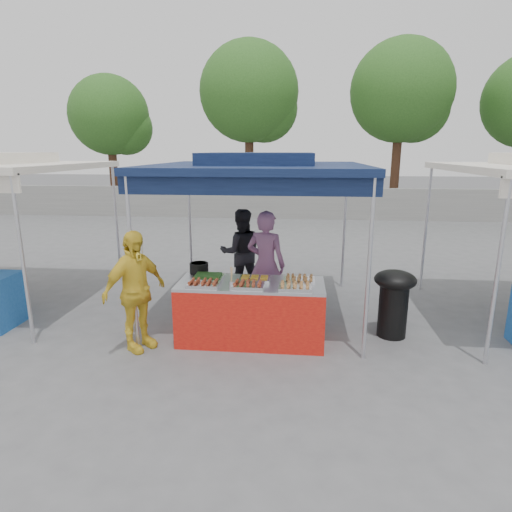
# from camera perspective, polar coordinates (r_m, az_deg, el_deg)

# --- Properties ---
(ground_plane) EXTENTS (80.00, 80.00, 0.00)m
(ground_plane) POSITION_cam_1_polar(r_m,az_deg,el_deg) (6.25, -0.56, -10.72)
(ground_plane) COLOR slate
(back_wall) EXTENTS (40.00, 0.25, 1.20)m
(back_wall) POSITION_cam_1_polar(r_m,az_deg,el_deg) (16.78, 3.59, 7.06)
(back_wall) COLOR gray
(back_wall) RESTS_ON ground_plane
(main_canopy) EXTENTS (3.20, 3.20, 2.57)m
(main_canopy) POSITION_cam_1_polar(r_m,az_deg,el_deg) (6.65, 0.33, 11.89)
(main_canopy) COLOR silver
(main_canopy) RESTS_ON ground_plane
(tree_0) EXTENTS (3.40, 3.32, 5.71)m
(tree_0) POSITION_cam_1_polar(r_m,az_deg,el_deg) (20.05, -18.50, 16.96)
(tree_0) COLOR #45291A
(tree_0) RESTS_ON ground_plane
(tree_1) EXTENTS (4.02, 4.02, 6.91)m
(tree_1) POSITION_cam_1_polar(r_m,az_deg,el_deg) (18.64, -0.43, 20.50)
(tree_1) COLOR #45291A
(tree_1) RESTS_ON ground_plane
(tree_2) EXTENTS (4.00, 4.00, 6.88)m
(tree_2) POSITION_cam_1_polar(r_m,az_deg,el_deg) (19.04, 19.18, 19.56)
(tree_2) COLOR #45291A
(tree_2) RESTS_ON ground_plane
(vendor_table) EXTENTS (2.00, 0.80, 0.85)m
(vendor_table) POSITION_cam_1_polar(r_m,az_deg,el_deg) (5.99, -0.68, -7.43)
(vendor_table) COLOR red
(vendor_table) RESTS_ON ground_plane
(food_tray_fl) EXTENTS (0.42, 0.30, 0.07)m
(food_tray_fl) POSITION_cam_1_polar(r_m,az_deg,el_deg) (5.72, -7.04, -3.72)
(food_tray_fl) COLOR silver
(food_tray_fl) RESTS_ON vendor_table
(food_tray_fm) EXTENTS (0.42, 0.30, 0.07)m
(food_tray_fm) POSITION_cam_1_polar(r_m,az_deg,el_deg) (5.62, -1.08, -3.92)
(food_tray_fm) COLOR silver
(food_tray_fm) RESTS_ON vendor_table
(food_tray_fr) EXTENTS (0.42, 0.30, 0.07)m
(food_tray_fr) POSITION_cam_1_polar(r_m,az_deg,el_deg) (5.58, 5.22, -4.12)
(food_tray_fr) COLOR silver
(food_tray_fr) RESTS_ON vendor_table
(food_tray_bl) EXTENTS (0.42, 0.30, 0.07)m
(food_tray_bl) POSITION_cam_1_polar(r_m,az_deg,el_deg) (6.01, -6.39, -2.80)
(food_tray_bl) COLOR silver
(food_tray_bl) RESTS_ON vendor_table
(food_tray_bm) EXTENTS (0.42, 0.30, 0.07)m
(food_tray_bm) POSITION_cam_1_polar(r_m,az_deg,el_deg) (5.90, -0.17, -3.04)
(food_tray_bm) COLOR silver
(food_tray_bm) RESTS_ON vendor_table
(food_tray_br) EXTENTS (0.42, 0.30, 0.07)m
(food_tray_br) POSITION_cam_1_polar(r_m,az_deg,el_deg) (5.89, 5.78, -3.16)
(food_tray_br) COLOR silver
(food_tray_br) RESTS_ON vendor_table
(cooking_pot) EXTENTS (0.27, 0.27, 0.16)m
(cooking_pot) POSITION_cam_1_polar(r_m,az_deg,el_deg) (6.31, -7.60, -1.61)
(cooking_pot) COLOR black
(cooking_pot) RESTS_ON vendor_table
(skewer_cup) EXTENTS (0.08, 0.08, 0.10)m
(skewer_cup) POSITION_cam_1_polar(r_m,az_deg,el_deg) (5.59, -3.19, -3.87)
(skewer_cup) COLOR silver
(skewer_cup) RESTS_ON vendor_table
(wok_burner) EXTENTS (0.58, 0.58, 0.98)m
(wok_burner) POSITION_cam_1_polar(r_m,az_deg,el_deg) (6.38, 17.91, -5.28)
(wok_burner) COLOR black
(wok_burner) RESTS_ON ground_plane
(crate_left) EXTENTS (0.47, 0.33, 0.28)m
(crate_left) POSITION_cam_1_polar(r_m,az_deg,el_deg) (6.78, -3.34, -7.44)
(crate_left) COLOR #153CAD
(crate_left) RESTS_ON ground_plane
(crate_right) EXTENTS (0.55, 0.39, 0.33)m
(crate_right) POSITION_cam_1_polar(r_m,az_deg,el_deg) (6.53, 2.15, -8.02)
(crate_right) COLOR #153CAD
(crate_right) RESTS_ON ground_plane
(crate_stacked) EXTENTS (0.54, 0.38, 0.32)m
(crate_stacked) POSITION_cam_1_polar(r_m,az_deg,el_deg) (6.42, 2.18, -5.32)
(crate_stacked) COLOR #153CAD
(crate_stacked) RESTS_ON crate_right
(vendor_woman) EXTENTS (0.71, 0.57, 1.72)m
(vendor_woman) POSITION_cam_1_polar(r_m,az_deg,el_deg) (6.71, 1.32, -1.17)
(vendor_woman) COLOR #925D87
(vendor_woman) RESTS_ON ground_plane
(helper_man) EXTENTS (0.89, 0.77, 1.59)m
(helper_man) POSITION_cam_1_polar(r_m,az_deg,el_deg) (7.80, -2.00, 0.50)
(helper_man) COLOR black
(helper_man) RESTS_ON ground_plane
(customer_person) EXTENTS (0.84, 1.01, 1.62)m
(customer_person) POSITION_cam_1_polar(r_m,az_deg,el_deg) (5.84, -15.84, -4.55)
(customer_person) COLOR yellow
(customer_person) RESTS_ON ground_plane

